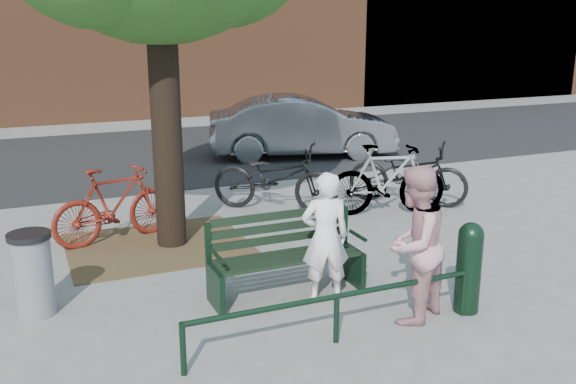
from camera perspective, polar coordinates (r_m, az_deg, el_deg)
name	(u,v)px	position (r m, az deg, el deg)	size (l,w,h in m)	color
ground	(287,295)	(7.37, -0.07, -9.14)	(90.00, 90.00, 0.00)	gray
dirt_pit	(158,246)	(9.05, -11.48, -4.69)	(2.40, 2.00, 0.02)	brown
road	(143,155)	(15.22, -12.79, 3.22)	(40.00, 7.00, 0.01)	black
park_bench	(284,253)	(7.25, -0.32, -5.45)	(1.74, 0.54, 0.97)	black
guard_railing	(337,304)	(6.21, 4.35, -9.88)	(3.06, 0.06, 0.51)	black
person_left	(325,237)	(7.01, 3.34, -4.03)	(0.53, 0.35, 1.46)	white
person_right	(414,245)	(6.64, 11.14, -4.60)	(0.79, 0.62, 1.64)	#CA8B92
bollard	(469,264)	(7.05, 15.78, -6.21)	(0.27, 0.27, 0.99)	black
litter_bin	(33,274)	(7.24, -21.74, -6.76)	(0.44, 0.44, 0.91)	gray
bicycle_b	(115,205)	(9.23, -15.13, -1.08)	(0.51, 1.80, 1.08)	#63170E
bicycle_c	(275,178)	(10.38, -1.18, 1.28)	(0.73, 2.10, 1.11)	black
bicycle_d	(387,180)	(10.29, 8.77, 1.10)	(0.54, 1.91, 1.15)	gray
bicycle_e	(408,173)	(10.98, 10.60, 1.66)	(0.70, 2.01, 1.06)	black
parked_car	(302,127)	(14.60, 1.25, 5.83)	(1.46, 4.19, 1.38)	slate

